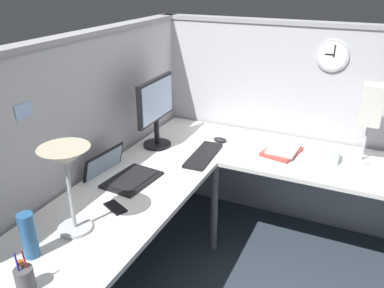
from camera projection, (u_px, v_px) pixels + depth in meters
ground_plane at (226, 268)px, 2.75m from camera, size 6.80×6.80×0.00m
cubicle_wall_back at (79, 164)px, 2.46m from camera, size 2.57×0.12×1.58m
cubicle_wall_right at (300, 127)px, 3.05m from camera, size 0.12×2.37×1.58m
desk at (229, 202)px, 2.36m from camera, size 2.35×2.15×0.73m
monitor at (156, 108)px, 2.76m from camera, size 0.46×0.20×0.50m
laptop at (120, 173)px, 2.43m from camera, size 0.37×0.41×0.22m
keyboard at (203, 155)px, 2.71m from camera, size 0.44×0.16×0.02m
computer_mouse at (220, 140)px, 2.94m from camera, size 0.06×0.10×0.03m
desk_lamp_dome at (66, 164)px, 1.81m from camera, size 0.24×0.24×0.44m
pen_cup at (25, 278)px, 1.57m from camera, size 0.08×0.08×0.18m
cell_phone at (115, 207)px, 2.12m from camera, size 0.12×0.16×0.01m
thermos_flask at (29, 235)px, 1.73m from camera, size 0.07×0.07×0.22m
book_stack at (282, 150)px, 2.76m from camera, size 0.32×0.26×0.04m
desk_lamp_paper at (372, 107)px, 2.48m from camera, size 0.13×0.13×0.53m
tissue_box at (330, 155)px, 2.63m from camera, size 0.12×0.12×0.09m
wall_clock at (333, 56)px, 2.71m from camera, size 0.04×0.22×0.22m
pinned_note_leftmost at (24, 111)px, 1.92m from camera, size 0.11×0.00×0.07m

